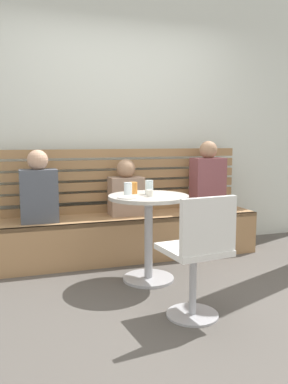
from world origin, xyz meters
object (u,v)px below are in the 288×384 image
(person_child_middle, at_px, (126,191))
(plate_small, at_px, (128,197))
(booth_bench, at_px, (128,236))
(cup_espresso_small, at_px, (150,193))
(cup_tumbler_orange, at_px, (133,188))
(cup_water_clear, at_px, (128,189))
(person_child_left, at_px, (39,190))
(white_chair, at_px, (199,253))
(person_adult, at_px, (208,180))
(cup_glass_tall, at_px, (149,187))
(cafe_table, at_px, (149,221))

(person_child_middle, distance_m, plate_small, 0.84)
(booth_bench, bearing_deg, cup_espresso_small, -91.79)
(cup_tumbler_orange, relative_size, cup_water_clear, 0.91)
(person_child_left, xyz_separation_m, cup_water_clear, (0.69, -0.59, 0.06))
(white_chair, xyz_separation_m, cup_espresso_small, (-0.09, 0.74, 0.30))
(plate_small, bearing_deg, person_child_left, 131.39)
(booth_bench, relative_size, person_adult, 3.60)
(cup_glass_tall, xyz_separation_m, cup_espresso_small, (-0.04, -0.13, -0.03))
(person_child_middle, bearing_deg, cafe_table, -90.15)
(white_chair, bearing_deg, cup_tumbler_orange, 99.87)
(cafe_table, xyz_separation_m, cup_water_clear, (-0.17, 0.04, 0.28))
(person_child_left, bearing_deg, cup_glass_tall, -33.17)
(person_adult, bearing_deg, person_child_left, -178.32)
(cafe_table, distance_m, person_child_middle, 0.73)
(cup_tumbler_orange, relative_size, cup_espresso_small, 1.79)
(cafe_table, distance_m, cup_water_clear, 0.33)
(person_child_left, xyz_separation_m, cup_glass_tall, (0.88, -0.58, 0.06))
(person_child_middle, bearing_deg, white_chair, -87.39)
(white_chair, bearing_deg, cup_glass_tall, 93.03)
(cafe_table, relative_size, cup_espresso_small, 13.21)
(white_chair, distance_m, cup_espresso_small, 0.81)
(booth_bench, xyz_separation_m, person_adult, (0.90, 0.01, 0.56))
(person_child_left, height_order, cup_glass_tall, person_child_left)
(cup_espresso_small, bearing_deg, booth_bench, 88.21)
(cafe_table, xyz_separation_m, person_child_middle, (0.00, 0.71, 0.17))
(white_chair, xyz_separation_m, cup_tumbler_orange, (-0.17, 0.95, 0.33))
(cup_glass_tall, bearing_deg, cup_tumbler_orange, 147.14)
(booth_bench, relative_size, cafe_table, 3.65)
(cup_water_clear, relative_size, cup_espresso_small, 1.96)
(cafe_table, distance_m, cup_tumbler_orange, 0.32)
(booth_bench, distance_m, person_child_left, 1.01)
(cup_water_clear, bearing_deg, cup_tumbler_orange, 51.78)
(booth_bench, bearing_deg, cup_glass_tall, -88.50)
(cafe_table, bearing_deg, plate_small, -154.26)
(booth_bench, xyz_separation_m, person_child_left, (-0.87, -0.04, 0.52))
(cup_water_clear, bearing_deg, cup_glass_tall, 4.92)
(cup_glass_tall, bearing_deg, white_chair, -86.97)
(cup_tumbler_orange, height_order, cup_water_clear, cup_water_clear)
(cup_tumbler_orange, bearing_deg, person_child_left, 146.79)
(cup_glass_tall, bearing_deg, cup_water_clear, -175.08)
(cup_espresso_small, bearing_deg, person_child_left, 140.07)
(plate_small, bearing_deg, cup_tumbler_orange, 63.99)
(cafe_table, relative_size, person_adult, 0.99)
(cup_espresso_small, bearing_deg, cup_tumbler_orange, 111.11)
(cup_tumbler_orange, xyz_separation_m, plate_small, (-0.12, -0.24, -0.04))
(cafe_table, bearing_deg, person_child_left, 143.47)
(person_adult, xyz_separation_m, person_child_middle, (-0.91, 0.02, -0.09))
(person_child_left, bearing_deg, cup_water_clear, -40.68)
(cup_glass_tall, xyz_separation_m, cup_water_clear, (-0.19, -0.02, -0.01))
(person_child_left, height_order, person_child_middle, person_child_left)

